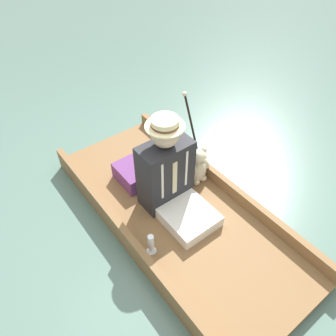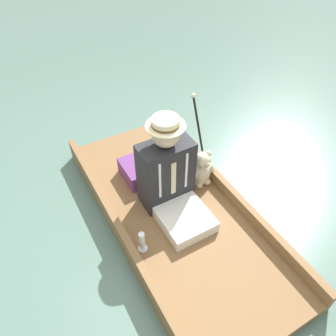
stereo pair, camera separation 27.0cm
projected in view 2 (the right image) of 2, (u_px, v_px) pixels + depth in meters
name	position (u px, v px, depth m)	size (l,w,h in m)	color
ground_plane	(174.00, 218.00, 2.97)	(16.00, 16.00, 0.00)	slate
punt_boat	(175.00, 213.00, 2.93)	(1.10, 2.54, 0.23)	brown
seat_cushion	(148.00, 167.00, 3.19)	(0.50, 0.35, 0.17)	#6B3875
seated_person	(169.00, 176.00, 2.74)	(0.45, 0.70, 0.88)	white
teddy_bear	(202.00, 170.00, 3.01)	(0.27, 0.16, 0.39)	beige
wine_glass	(142.00, 241.00, 2.54)	(0.08, 0.08, 0.20)	silver
walking_cane	(199.00, 133.00, 2.95)	(0.04, 0.36, 0.81)	black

